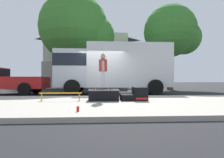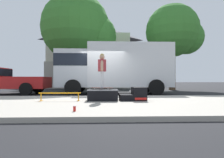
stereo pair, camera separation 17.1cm
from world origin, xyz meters
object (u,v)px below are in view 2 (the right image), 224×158
object	(u,v)px
skateboard	(102,88)
street_tree_main	(80,30)
box_truck	(113,67)
grind_rail	(60,94)
kicker_ramp	(135,95)
street_tree_neighbour	(175,33)
skate_box	(103,94)
soda_can	(74,109)
skater_kid	(102,68)

from	to	relation	value
skateboard	street_tree_main	size ratio (longest dim) A/B	0.09
box_truck	street_tree_main	distance (m)	6.64
skateboard	box_truck	distance (m)	4.90
skateboard	grind_rail	bearing A→B (deg)	-175.80
kicker_ramp	street_tree_main	xyz separation A→B (m)	(-3.32, 9.53, 5.01)
grind_rail	street_tree_neighbour	bearing A→B (deg)	49.81
skate_box	kicker_ramp	distance (m)	1.18
box_truck	street_tree_neighbour	world-z (taller)	street_tree_neighbour
street_tree_neighbour	street_tree_main	bearing A→B (deg)	177.25
skate_box	skateboard	world-z (taller)	skateboard
skate_box	kicker_ramp	xyz separation A→B (m)	(1.18, -0.00, -0.01)
soda_can	box_truck	bearing A→B (deg)	79.84
kicker_ramp	box_truck	xyz separation A→B (m)	(-0.56, 4.70, 1.38)
skate_box	kicker_ramp	bearing A→B (deg)	-0.02
kicker_ramp	skater_kid	size ratio (longest dim) A/B	0.76
kicker_ramp	skateboard	world-z (taller)	kicker_ramp
skateboard	soda_can	distance (m)	2.43
skater_kid	street_tree_neighbour	xyz separation A→B (m)	(6.32, 9.15, 3.76)
street_tree_main	street_tree_neighbour	bearing A→B (deg)	-2.75
skate_box	box_truck	world-z (taller)	box_truck
street_tree_main	skate_box	bearing A→B (deg)	-77.39
box_truck	kicker_ramp	bearing A→B (deg)	-83.17
skateboard	skater_kid	xyz separation A→B (m)	(-0.00, 0.00, 0.75)
grind_rail	box_truck	bearing A→B (deg)	66.04
skate_box	street_tree_main	world-z (taller)	street_tree_main
skate_box	grind_rail	distance (m)	1.53
skater_kid	soda_can	world-z (taller)	skater_kid
kicker_ramp	box_truck	size ratio (longest dim) A/B	0.14
kicker_ramp	grind_rail	world-z (taller)	kicker_ramp
grind_rail	street_tree_neighbour	distance (m)	13.01
skate_box	grind_rail	xyz separation A→B (m)	(-1.53, -0.13, 0.02)
skater_kid	box_truck	distance (m)	4.78
grind_rail	skater_kid	bearing A→B (deg)	4.20
skate_box	street_tree_main	size ratio (longest dim) A/B	0.13
grind_rail	soda_can	bearing A→B (deg)	-68.17
soda_can	street_tree_main	size ratio (longest dim) A/B	0.01
skate_box	kicker_ramp	world-z (taller)	kicker_ramp
kicker_ramp	skateboard	distance (m)	1.24
skateboard	street_tree_neighbour	xyz separation A→B (m)	(6.32, 9.15, 4.51)
skateboard	soda_can	size ratio (longest dim) A/B	6.39
grind_rail	soda_can	distance (m)	2.39
grind_rail	skate_box	bearing A→B (deg)	4.96
skateboard	skater_kid	size ratio (longest dim) A/B	0.65
skate_box	grind_rail	size ratio (longest dim) A/B	0.73
skate_box	street_tree_neighbour	world-z (taller)	street_tree_neighbour
box_truck	skateboard	bearing A→B (deg)	-97.79
skater_kid	street_tree_main	bearing A→B (deg)	102.44
grind_rail	street_tree_neighbour	size ratio (longest dim) A/B	0.20
grind_rail	box_truck	distance (m)	5.46
skater_kid	street_tree_neighbour	world-z (taller)	street_tree_neighbour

